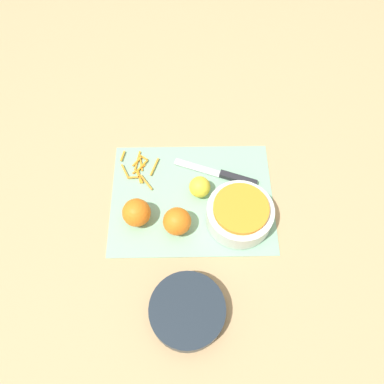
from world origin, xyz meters
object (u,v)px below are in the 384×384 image
(lemon, at_px, (200,187))
(bowl_speckled, at_px, (240,213))
(bowl_dark, at_px, (187,311))
(knife, at_px, (229,176))
(orange_left, at_px, (137,213))
(orange_right, at_px, (177,221))

(lemon, bearing_deg, bowl_speckled, 140.55)
(bowl_speckled, bearing_deg, bowl_dark, 60.02)
(knife, xyz_separation_m, orange_left, (0.27, 0.13, 0.03))
(orange_left, distance_m, lemon, 0.20)
(bowl_speckled, xyz_separation_m, lemon, (0.11, -0.09, -0.01))
(orange_right, relative_size, lemon, 1.25)
(bowl_speckled, relative_size, lemon, 2.97)
(orange_left, bearing_deg, knife, -153.62)
(orange_right, bearing_deg, orange_left, -13.96)
(bowl_dark, height_order, orange_right, orange_right)
(orange_right, bearing_deg, knife, -134.15)
(bowl_dark, relative_size, knife, 0.75)
(orange_left, bearing_deg, orange_right, 166.04)
(orange_left, xyz_separation_m, orange_right, (-0.11, 0.03, -0.00))
(bowl_speckled, relative_size, bowl_dark, 0.98)
(orange_left, bearing_deg, lemon, -154.67)
(knife, bearing_deg, bowl_dark, 91.97)
(knife, xyz_separation_m, lemon, (0.09, 0.05, 0.02))
(bowl_speckled, xyz_separation_m, bowl_dark, (0.15, 0.25, -0.02))
(bowl_dark, relative_size, lemon, 3.04)
(bowl_speckled, xyz_separation_m, orange_left, (0.28, -0.01, 0.00))
(knife, relative_size, orange_left, 3.17)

